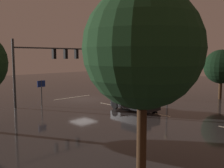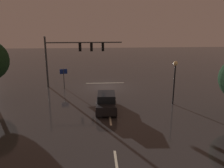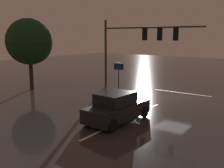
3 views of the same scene
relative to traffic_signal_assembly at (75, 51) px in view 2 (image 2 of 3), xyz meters
name	(u,v)px [view 2 (image 2 of 3)]	position (x,y,z in m)	size (l,w,h in m)	color
ground_plane	(106,87)	(-3.76, 0.68, -4.45)	(80.00, 80.00, 0.00)	#2D2B2B
traffic_signal_assembly	(75,51)	(0.00, 0.00, 0.00)	(9.42, 0.47, 6.28)	#383A3D
lane_dash_far	(107,97)	(-3.76, 4.68, -4.45)	(2.20, 0.16, 0.01)	beige
lane_dash_mid	(110,120)	(-3.76, 10.68, -4.45)	(2.20, 0.16, 0.01)	beige
lane_dash_near	(116,160)	(-3.76, 16.68, -4.45)	(2.20, 0.16, 0.01)	beige
stop_bar	(105,83)	(-3.76, -1.18, -4.45)	(5.00, 0.16, 0.01)	beige
car_approaching	(106,102)	(-3.52, 8.36, -3.66)	(2.04, 4.42, 1.70)	black
street_lamp_left_kerb	(175,74)	(-10.29, 7.24, -1.31)	(0.44, 0.44, 4.41)	black
route_sign	(64,74)	(1.37, 0.96, -2.66)	(0.90, 0.23, 2.49)	#383A3D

